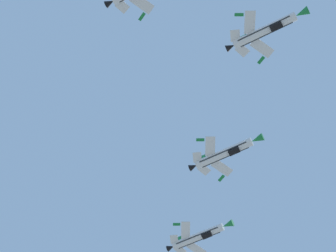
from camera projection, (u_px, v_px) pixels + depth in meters
fighter_jet_lead at (266, 30)px, 113.51m from camera, size 15.97×10.54×4.39m
fighter_jet_left_wing at (225, 153)px, 124.87m from camera, size 15.97×10.54×4.39m
fighter_jet_left_outer at (199, 236)px, 138.37m from camera, size 15.97×10.48×4.38m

